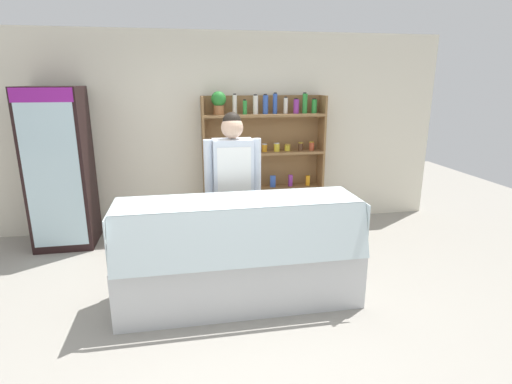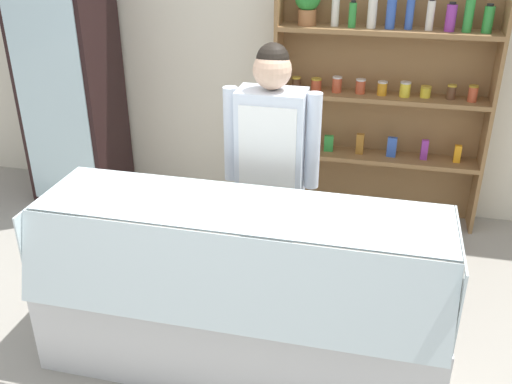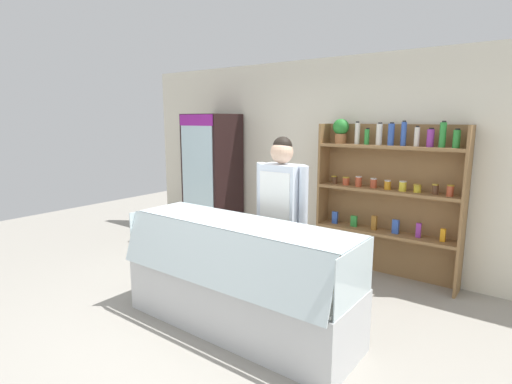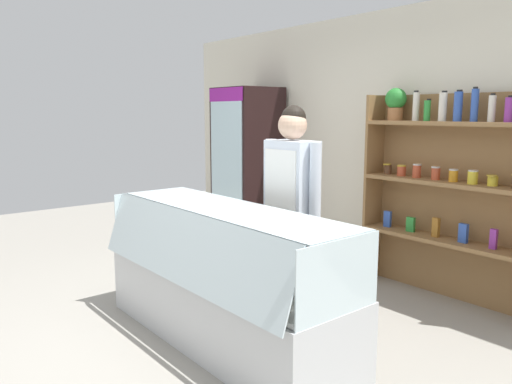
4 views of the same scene
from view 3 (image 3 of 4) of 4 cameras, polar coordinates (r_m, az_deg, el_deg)
name	(u,v)px [view 3 (image 3 of 4)]	position (r m, az deg, el deg)	size (l,w,h in m)	color
ground_plane	(224,326)	(3.97, -4.56, -18.55)	(12.00, 12.00, 0.00)	gray
back_wall	(337,162)	(5.44, 11.54, 4.20)	(6.80, 0.10, 2.70)	silver
drinks_fridge	(212,180)	(6.19, -6.24, 1.76)	(0.70, 0.66, 1.99)	black
shelving_unit	(386,191)	(5.04, 18.06, 0.20)	(1.71, 0.29, 1.92)	olive
deli_display_case	(238,296)	(3.81, -2.62, -14.57)	(2.25, 0.78, 1.01)	silver
shop_clerk	(281,207)	(4.05, 3.60, -2.10)	(0.60, 0.25, 1.75)	#383D51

